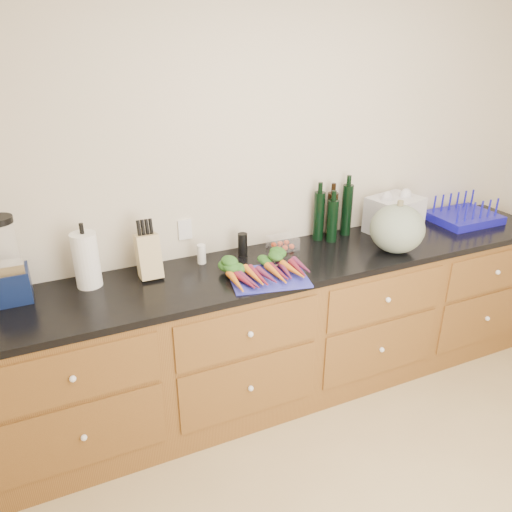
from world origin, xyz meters
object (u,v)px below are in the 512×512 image
dish_rack (464,215)px  blender_appliance (7,265)px  squash (397,229)px  paper_towel (86,260)px  carrots (265,269)px  cutting_board (268,277)px  tomato_box (283,243)px  knife_block (148,256)px

dish_rack → blender_appliance: bearing=178.5°
squash → paper_towel: size_ratio=1.10×
carrots → squash: squash is taller
carrots → cutting_board: bearing=-90.0°
carrots → tomato_box: bearing=48.3°
cutting_board → knife_block: (-0.59, 0.30, 0.12)m
knife_block → dish_rack: size_ratio=0.54×
carrots → paper_towel: 0.96m
cutting_board → dish_rack: 1.68m
squash → knife_block: bearing=168.9°
blender_appliance → dish_rack: 2.94m
carrots → blender_appliance: 1.32m
paper_towel → tomato_box: paper_towel is taller
paper_towel → knife_block: (0.32, -0.02, -0.03)m
carrots → knife_block: 0.65m
squash → tomato_box: bearing=152.9°
squash → knife_block: squash is taller
carrots → knife_block: bearing=156.3°
tomato_box → blender_appliance: bearing=-179.5°
squash → dish_rack: (0.79, 0.23, -0.11)m
cutting_board → knife_block: size_ratio=1.73×
squash → paper_towel: (-1.78, 0.31, 0.00)m
cutting_board → paper_towel: size_ratio=1.40×
squash → paper_towel: bearing=170.3°
knife_block → squash: bearing=-11.1°
squash → carrots: bearing=178.1°
paper_towel → dish_rack: paper_towel is taller
cutting_board → blender_appliance: blender_appliance is taller
squash → knife_block: (-1.46, 0.29, -0.03)m
knife_block → carrots: bearing=-23.7°
tomato_box → dish_rack: size_ratio=0.38×
squash → blender_appliance: (-2.15, 0.30, 0.05)m
blender_appliance → knife_block: 0.70m
blender_appliance → dish_rack: blender_appliance is taller
cutting_board → carrots: (0.00, 0.04, 0.03)m
blender_appliance → carrots: bearing=-12.1°
carrots → squash: size_ratio=1.32×
knife_block → dish_rack: bearing=-1.5°
squash → knife_block: 1.49m
cutting_board → tomato_box: bearing=52.1°
squash → blender_appliance: 2.18m
cutting_board → carrots: carrots is taller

